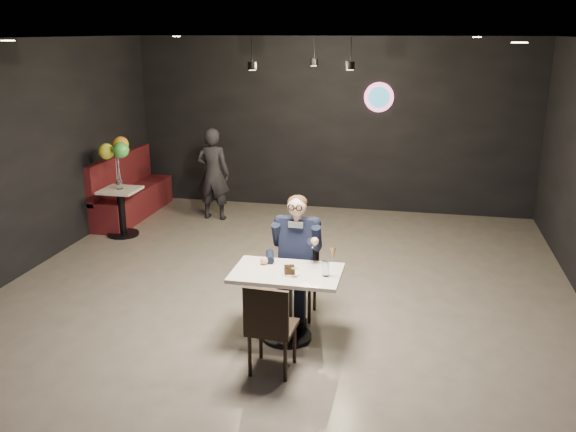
% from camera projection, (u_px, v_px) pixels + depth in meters
% --- Properties ---
extents(floor, '(9.00, 9.00, 0.00)m').
position_uv_depth(floor, '(272.00, 315.00, 6.88)').
color(floor, slate).
rests_on(floor, ground).
extents(wall_sign, '(0.50, 0.06, 0.50)m').
position_uv_depth(wall_sign, '(379.00, 97.00, 10.31)').
color(wall_sign, pink).
rests_on(wall_sign, floor).
extents(pendant_lights, '(1.40, 1.20, 0.36)m').
position_uv_depth(pendant_lights, '(307.00, 47.00, 7.91)').
color(pendant_lights, black).
rests_on(pendant_lights, floor).
extents(main_table, '(1.10, 0.70, 0.75)m').
position_uv_depth(main_table, '(287.00, 305.00, 6.27)').
color(main_table, white).
rests_on(main_table, floor).
extents(chair_far, '(0.42, 0.46, 0.92)m').
position_uv_depth(chair_far, '(297.00, 277.00, 6.76)').
color(chair_far, black).
rests_on(chair_far, floor).
extents(chair_near, '(0.44, 0.48, 0.92)m').
position_uv_depth(chair_near, '(272.00, 325.00, 5.66)').
color(chair_near, black).
rests_on(chair_near, floor).
extents(seated_man, '(0.60, 0.80, 1.44)m').
position_uv_depth(seated_man, '(297.00, 255.00, 6.68)').
color(seated_man, black).
rests_on(seated_man, floor).
extents(dessert_plate, '(0.21, 0.21, 0.01)m').
position_uv_depth(dessert_plate, '(291.00, 273.00, 6.10)').
color(dessert_plate, white).
rests_on(dessert_plate, main_table).
extents(cake_slice, '(0.12, 0.11, 0.07)m').
position_uv_depth(cake_slice, '(289.00, 270.00, 6.07)').
color(cake_slice, black).
rests_on(cake_slice, dessert_plate).
extents(mint_leaf, '(0.07, 0.04, 0.01)m').
position_uv_depth(mint_leaf, '(294.00, 268.00, 5.99)').
color(mint_leaf, '#2E822A').
rests_on(mint_leaf, cake_slice).
extents(sundae_glass, '(0.07, 0.07, 0.16)m').
position_uv_depth(sundae_glass, '(326.00, 268.00, 6.02)').
color(sundae_glass, silver).
rests_on(sundae_glass, main_table).
extents(wafer_cone, '(0.07, 0.07, 0.12)m').
position_uv_depth(wafer_cone, '(333.00, 254.00, 5.95)').
color(wafer_cone, tan).
rests_on(wafer_cone, sundae_glass).
extents(booth_bench, '(0.54, 2.15, 1.07)m').
position_uv_depth(booth_bench, '(132.00, 186.00, 10.42)').
color(booth_bench, '#4A0F16').
rests_on(booth_bench, floor).
extents(side_table, '(0.55, 0.55, 0.69)m').
position_uv_depth(side_table, '(122.00, 214.00, 9.48)').
color(side_table, white).
rests_on(side_table, floor).
extents(balloon_vase, '(0.10, 0.10, 0.15)m').
position_uv_depth(balloon_vase, '(119.00, 184.00, 9.34)').
color(balloon_vase, silver).
rests_on(balloon_vase, side_table).
extents(balloon_bunch, '(0.44, 0.44, 0.72)m').
position_uv_depth(balloon_bunch, '(117.00, 156.00, 9.21)').
color(balloon_bunch, '#F5F333').
rests_on(balloon_bunch, balloon_vase).
extents(passerby, '(0.57, 0.38, 1.56)m').
position_uv_depth(passerby, '(213.00, 174.00, 10.22)').
color(passerby, black).
rests_on(passerby, floor).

